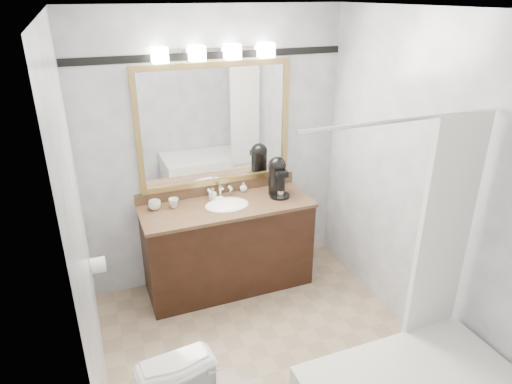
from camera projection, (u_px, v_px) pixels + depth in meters
The scene contains 12 objects.
room at pixel (273, 211), 3.02m from camera, with size 2.42×2.62×2.52m.
vanity at pixel (228, 244), 4.22m from camera, with size 1.53×0.58×0.97m.
mirror at pixel (215, 126), 4.01m from camera, with size 1.40×0.04×1.10m.
vanity_light_bar at pixel (215, 52), 3.71m from camera, with size 1.02×0.14×0.12m.
accent_stripe at pixel (212, 55), 3.78m from camera, with size 2.40×0.01×0.06m, color black.
tp_roll at pixel (98, 265), 3.43m from camera, with size 0.12×0.12×0.11m, color white.
coffee_maker at pixel (277, 176), 4.18m from camera, with size 0.19×0.24×0.37m.
cup_left at pixel (155, 205), 3.94m from camera, with size 0.11×0.11×0.08m, color white.
cup_right at pixel (174, 203), 3.99m from camera, with size 0.09×0.09×0.08m, color white.
soap_bottle_a at pixel (213, 194), 4.13m from camera, with size 0.05×0.05×0.11m, color white.
soap_bottle_b at pixel (244, 187), 4.30m from camera, with size 0.07×0.07×0.09m, color white.
soap_bar at pixel (219, 199), 4.13m from camera, with size 0.08×0.05×0.02m, color beige.
Camera 1 is at (-1.11, -2.48, 2.59)m, focal length 32.00 mm.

